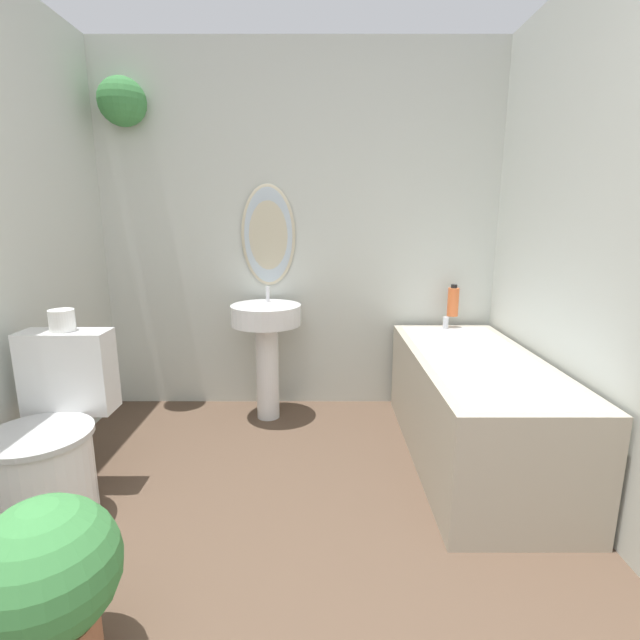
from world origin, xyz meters
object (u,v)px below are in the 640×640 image
(bathtub, at_px, (475,406))
(potted_plant, at_px, (49,580))
(shampoo_bottle, at_px, (454,301))
(pedestal_sink, at_px, (267,335))
(toilet, at_px, (51,449))
(toilet_paper_roll, at_px, (63,320))

(bathtub, height_order, potted_plant, bathtub)
(bathtub, relative_size, shampoo_bottle, 7.08)
(pedestal_sink, height_order, bathtub, pedestal_sink)
(toilet, distance_m, toilet_paper_roll, 0.57)
(toilet, height_order, pedestal_sink, pedestal_sink)
(toilet, xyz_separation_m, potted_plant, (0.41, -0.74, -0.00))
(bathtub, bearing_deg, toilet_paper_roll, -171.70)
(pedestal_sink, relative_size, bathtub, 0.57)
(potted_plant, bearing_deg, pedestal_sink, 76.89)
(shampoo_bottle, height_order, potted_plant, shampoo_bottle)
(pedestal_sink, bearing_deg, shampoo_bottle, 6.96)
(pedestal_sink, distance_m, potted_plant, 1.84)
(pedestal_sink, height_order, toilet_paper_roll, toilet_paper_roll)
(bathtub, relative_size, toilet_paper_roll, 13.65)
(shampoo_bottle, bearing_deg, toilet, -150.00)
(bathtub, height_order, toilet_paper_roll, toilet_paper_roll)
(toilet, bearing_deg, pedestal_sink, 51.41)
(bathtub, distance_m, potted_plant, 2.02)
(potted_plant, bearing_deg, bathtub, 37.94)
(pedestal_sink, xyz_separation_m, toilet_paper_roll, (-0.83, -0.83, 0.28))
(pedestal_sink, xyz_separation_m, shampoo_bottle, (1.23, 0.15, 0.19))
(potted_plant, bearing_deg, shampoo_bottle, 49.56)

